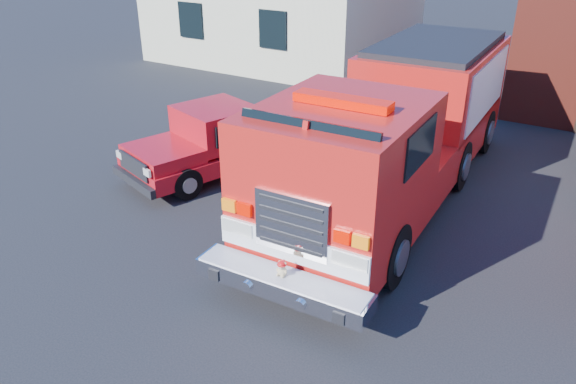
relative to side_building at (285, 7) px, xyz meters
The scene contains 4 objects.
ground 15.96m from the side_building, 55.30° to the right, with size 100.00×100.00×0.00m, color black.
side_building is the anchor object (origin of this frame).
fire_engine 14.51m from the side_building, 47.91° to the right, with size 3.21×10.23×3.12m.
pickup_truck 12.94m from the side_building, 64.45° to the right, with size 3.30×5.48×1.69m.
Camera 1 is at (4.83, -8.95, 5.80)m, focal length 35.00 mm.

